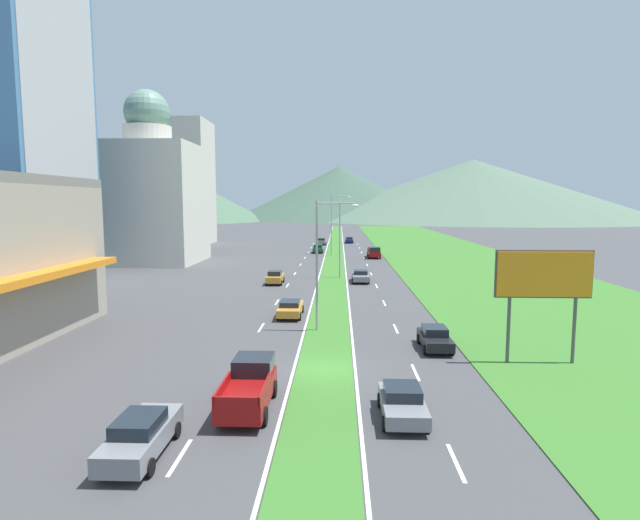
{
  "coord_description": "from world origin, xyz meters",
  "views": [
    {
      "loc": [
        0.8,
        -27.83,
        9.42
      ],
      "look_at": [
        -1.25,
        26.45,
        3.3
      ],
      "focal_mm": 28.46,
      "sensor_mm": 36.0,
      "label": 1
    }
  ],
  "objects": [
    {
      "name": "car_3",
      "position": [
        3.61,
        -6.33,
        0.73
      ],
      "size": [
        1.97,
        4.09,
        1.42
      ],
      "rotation": [
        0.0,
        0.0,
        -1.57
      ],
      "color": "slate",
      "rests_on": "ground_plane"
    },
    {
      "name": "pickup_truck_1",
      "position": [
        -3.32,
        -5.32,
        0.98
      ],
      "size": [
        2.18,
        5.4,
        2.0
      ],
      "rotation": [
        0.0,
        0.0,
        1.57
      ],
      "color": "maroon",
      "rests_on": "ground_plane"
    },
    {
      "name": "hill_far_right",
      "position": [
        76.76,
        267.45,
        17.02
      ],
      "size": [
        196.2,
        196.2,
        34.04
      ],
      "primitive_type": "cone",
      "color": "#516B56",
      "rests_on": "ground_plane"
    },
    {
      "name": "hill_far_left",
      "position": [
        -109.99,
        241.23,
        18.76
      ],
      "size": [
        143.84,
        143.84,
        37.51
      ],
      "primitive_type": "cone",
      "color": "#47664C",
      "rests_on": "ground_plane"
    },
    {
      "name": "car_1",
      "position": [
        -3.24,
        13.59,
        0.71
      ],
      "size": [
        1.99,
        4.77,
        1.35
      ],
      "rotation": [
        0.0,
        0.0,
        1.57
      ],
      "color": "#C6842D",
      "rests_on": "ground_plane"
    },
    {
      "name": "lane_dash_right_9",
      "position": [
        5.1,
        69.02,
        0.01
      ],
      "size": [
        0.16,
        2.8,
        0.01
      ],
      "primitive_type": "cube",
      "color": "silver",
      "rests_on": "ground_plane"
    },
    {
      "name": "lane_dash_left_1",
      "position": [
        -5.1,
        -10.11,
        0.01
      ],
      "size": [
        0.16,
        2.8,
        0.01
      ],
      "primitive_type": "cube",
      "color": "silver",
      "rests_on": "ground_plane"
    },
    {
      "name": "midrise_colored",
      "position": [
        -35.46,
        88.73,
        14.03
      ],
      "size": [
        12.7,
        12.7,
        28.06
      ],
      "primitive_type": "cube",
      "color": "beige",
      "rests_on": "ground_plane"
    },
    {
      "name": "lane_dash_right_2",
      "position": [
        5.1,
        -0.22,
        0.01
      ],
      "size": [
        0.16,
        2.8,
        0.01
      ],
      "primitive_type": "cube",
      "color": "silver",
      "rests_on": "ground_plane"
    },
    {
      "name": "car_2",
      "position": [
        3.38,
        32.38,
        0.73
      ],
      "size": [
        2.01,
        4.62,
        1.41
      ],
      "rotation": [
        0.0,
        0.0,
        -1.57
      ],
      "color": "slate",
      "rests_on": "ground_plane"
    },
    {
      "name": "lane_dash_left_8",
      "position": [
        -5.1,
        59.13,
        0.01
      ],
      "size": [
        0.16,
        2.8,
        0.01
      ],
      "primitive_type": "cube",
      "color": "silver",
      "rests_on": "ground_plane"
    },
    {
      "name": "lane_dash_left_3",
      "position": [
        -5.1,
        9.67,
        0.01
      ],
      "size": [
        0.16,
        2.8,
        0.01
      ],
      "primitive_type": "cube",
      "color": "silver",
      "rests_on": "ground_plane"
    },
    {
      "name": "lane_dash_right_1",
      "position": [
        5.1,
        -10.11,
        0.01
      ],
      "size": [
        0.16,
        2.8,
        0.01
      ],
      "primitive_type": "cube",
      "color": "silver",
      "rests_on": "ground_plane"
    },
    {
      "name": "lane_dash_left_11",
      "position": [
        -5.1,
        88.81,
        0.01
      ],
      "size": [
        0.16,
        2.8,
        0.01
      ],
      "primitive_type": "cube",
      "color": "silver",
      "rests_on": "ground_plane"
    },
    {
      "name": "lane_dash_right_3",
      "position": [
        5.1,
        9.67,
        0.01
      ],
      "size": [
        0.16,
        2.8,
        0.01
      ],
      "primitive_type": "cube",
      "color": "silver",
      "rests_on": "ground_plane"
    },
    {
      "name": "car_7",
      "position": [
        -6.57,
        -10.04,
        0.81
      ],
      "size": [
        1.9,
        4.69,
        1.6
      ],
      "rotation": [
        0.0,
        0.0,
        1.57
      ],
      "color": "slate",
      "rests_on": "ground_plane"
    },
    {
      "name": "ground_plane",
      "position": [
        0.0,
        0.0,
        0.0
      ],
      "size": [
        600.0,
        600.0,
        0.0
      ],
      "primitive_type": "plane",
      "color": "#424244"
    },
    {
      "name": "lane_dash_right_10",
      "position": [
        5.1,
        78.91,
        0.01
      ],
      "size": [
        0.16,
        2.8,
        0.01
      ],
      "primitive_type": "cube",
      "color": "silver",
      "rests_on": "ground_plane"
    },
    {
      "name": "car_4",
      "position": [
        -6.67,
        30.59,
        0.78
      ],
      "size": [
        1.88,
        4.06,
        1.55
      ],
      "rotation": [
        0.0,
        0.0,
        1.57
      ],
      "color": "#C6842D",
      "rests_on": "ground_plane"
    },
    {
      "name": "lane_dash_left_5",
      "position": [
        -5.1,
        29.46,
        0.01
      ],
      "size": [
        0.16,
        2.8,
        0.01
      ],
      "primitive_type": "cube",
      "color": "silver",
      "rests_on": "ground_plane"
    },
    {
      "name": "car_8",
      "position": [
        -3.15,
        86.6,
        0.77
      ],
      "size": [
        1.95,
        4.56,
        1.51
      ],
      "rotation": [
        0.0,
        0.0,
        1.57
      ],
      "color": "slate",
      "rests_on": "ground_plane"
    },
    {
      "name": "lane_dash_right_7",
      "position": [
        5.1,
        49.24,
        0.01
      ],
      "size": [
        0.16,
        2.8,
        0.01
      ],
      "primitive_type": "cube",
      "color": "silver",
      "rests_on": "ground_plane"
    },
    {
      "name": "billboard_roadside",
      "position": [
        12.66,
        1.6,
        5.05
      ],
      "size": [
        5.61,
        0.28,
        6.73
      ],
      "color": "#4C4C51",
      "rests_on": "ground_plane"
    },
    {
      "name": "car_5",
      "position": [
        -3.21,
        68.03,
        0.79
      ],
      "size": [
        1.93,
        4.53,
        1.57
      ],
      "rotation": [
        0.0,
        0.0,
        1.57
      ],
      "color": "#0C5128",
      "rests_on": "ground_plane"
    },
    {
      "name": "lane_dash_left_7",
      "position": [
        -5.1,
        49.24,
        0.01
      ],
      "size": [
        0.16,
        2.8,
        0.01
      ],
      "primitive_type": "cube",
      "color": "silver",
      "rests_on": "ground_plane"
    },
    {
      "name": "street_lamp_mid",
      "position": [
        0.53,
        35.5,
        5.45
      ],
      "size": [
        3.28,
        0.3,
        9.43
      ],
      "color": "#99999E",
      "rests_on": "ground_plane"
    },
    {
      "name": "grass_median",
      "position": [
        0.0,
        60.0,
        0.03
      ],
      "size": [
        3.2,
        240.0,
        0.06
      ],
      "primitive_type": "cube",
      "color": "#387028",
      "rests_on": "ground_plane"
    },
    {
      "name": "edge_line_median_right",
      "position": [
        1.75,
        60.0,
        0.01
      ],
      "size": [
        0.16,
        240.0,
        0.01
      ],
      "primitive_type": "cube",
      "color": "silver",
      "rests_on": "ground_plane"
    },
    {
      "name": "lane_dash_left_6",
      "position": [
        -5.1,
        39.35,
        0.01
      ],
      "size": [
        0.16,
        2.8,
        0.01
      ],
      "primitive_type": "cube",
      "color": "silver",
      "rests_on": "ground_plane"
    },
    {
      "name": "lane_dash_right_6",
      "position": [
        5.1,
        39.35,
        0.01
      ],
      "size": [
        0.16,
        2.8,
        0.01
      ],
      "primitive_type": "cube",
      "color": "silver",
      "rests_on": "ground_plane"
    },
    {
      "name": "lane_dash_left_4",
      "position": [
        -5.1,
        19.57,
        0.01
      ],
      "size": [
        0.16,
        2.8,
        0.01
      ],
      "primitive_type": "cube",
      "color": "silver",
      "rests_on": "ground_plane"
    },
    {
      "name": "car_6",
      "position": [
        7.03,
        4.46,
        0.74
      ],
      "size": [
        1.87,
        4.16,
        1.45
      ],
      "rotation": [
        0.0,
        0.0,
        -1.57
      ],
      "color": "black",
      "rests_on": "ground_plane"
    },
    {
      "name": "hill_far_center",
      "position": [
        0.78,
        275.63,
        15.52
      ],
      "size": [
        125.23,
        125.23,
        31.03
      ],
      "primitive_type": "cone",
      "color": "#3D5647",
      "rests_on": "ground_plane"
    },
    {
      "name": "street_lamp_far",
      "position": [
        -0.23,
        62.16,
        6.19
      ],
      "size": [
        3.51,
        0.39,
        10.81
      ],
      "color": "#99999E",
      "rests_on": "ground_plane"
    },
    {
      "name": "grass_verge_right",
      "position": [
        20.6,
        60.0,
        0.03
      ],
      "size": [
        24.0,
        240.0,
        0.06
      ],
      "primitive_type": "cube",
      "color": "#387028",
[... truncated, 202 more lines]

